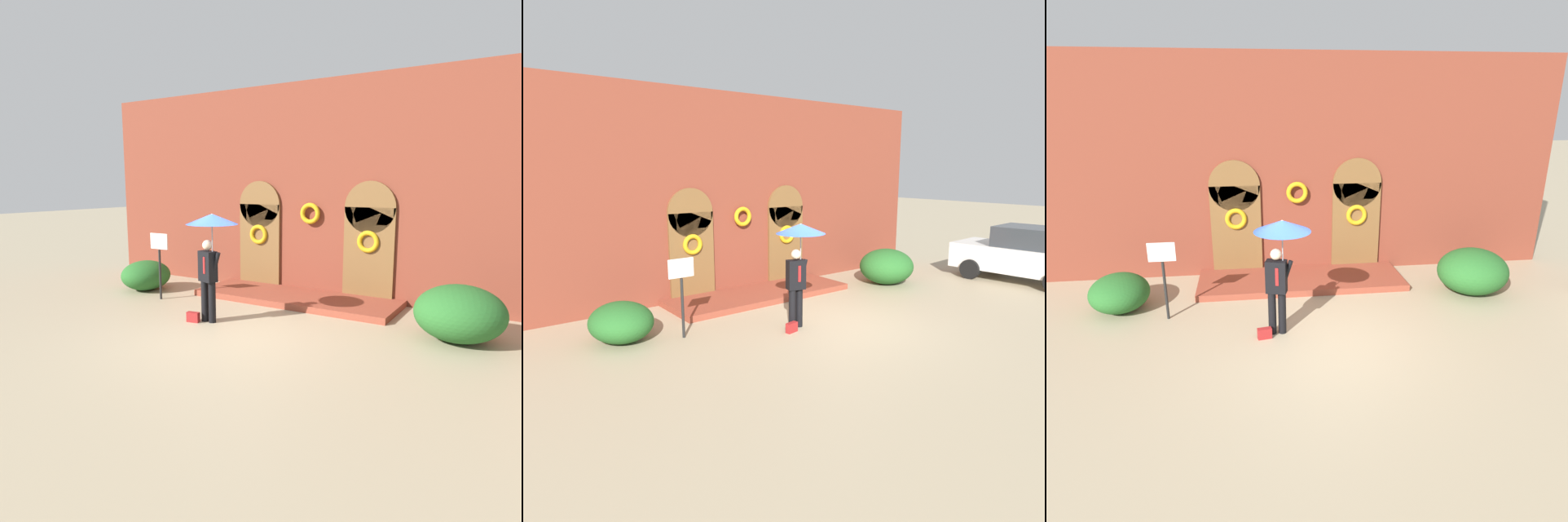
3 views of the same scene
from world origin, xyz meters
The scene contains 7 objects.
ground_plane centered at (0.00, 0.00, 0.00)m, with size 80.00×80.00×0.00m, color tan.
building_facade centered at (0.00, 4.15, 2.68)m, with size 14.00×2.30×5.60m.
person_with_umbrella centered at (-0.69, 0.45, 1.91)m, with size 1.10×1.10×2.36m.
handbag centered at (-1.06, 0.25, 0.11)m, with size 0.28×0.12×0.22m, color maroon.
sign_post centered at (-3.10, 1.40, 1.16)m, with size 0.56×0.06×1.72m.
shrub_left centered at (-4.21, 1.99, 0.42)m, with size 1.30×1.44×0.83m, color #235B23.
shrub_right centered at (4.07, 1.93, 0.55)m, with size 1.68×1.64×1.09m, color #235B23.
Camera 3 is at (-1.30, -8.01, 4.56)m, focal length 32.00 mm.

